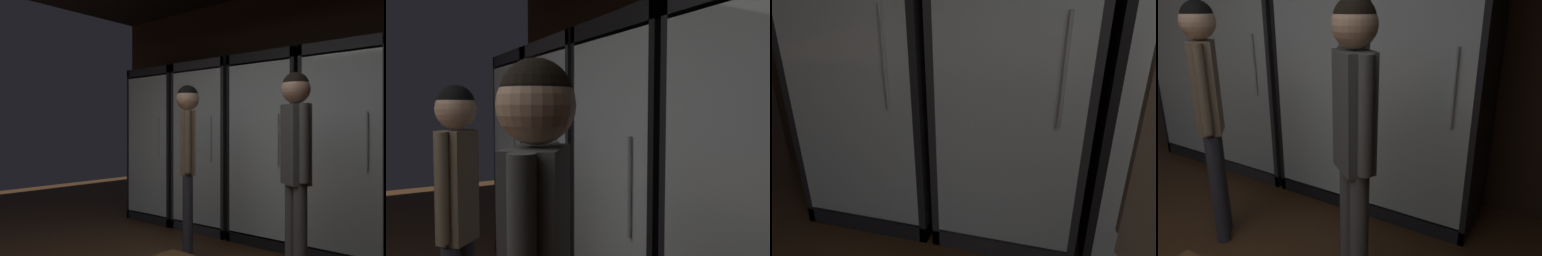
% 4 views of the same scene
% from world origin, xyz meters
% --- Properties ---
extents(cooler_far_left, '(0.78, 0.64, 1.97)m').
position_xyz_m(cooler_far_left, '(-1.96, 2.72, 0.96)').
color(cooler_far_left, black).
rests_on(cooler_far_left, ground).
extents(cooler_left, '(0.78, 0.64, 1.97)m').
position_xyz_m(cooler_left, '(-1.14, 2.72, 0.97)').
color(cooler_left, '#2B2B30').
rests_on(cooler_left, ground).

